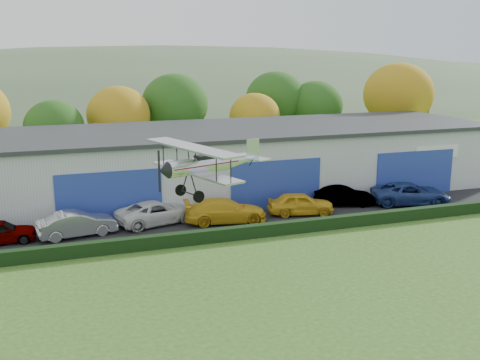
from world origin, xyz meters
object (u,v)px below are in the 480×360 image
object	(u,v)px
car_3	(225,211)
biplane	(207,163)
car_6	(411,194)
car_1	(77,224)
car_5	(344,196)
car_2	(157,212)
car_4	(301,204)
hangar	(249,158)

from	to	relation	value
car_3	biplane	bearing A→B (deg)	165.80
car_3	car_6	distance (m)	14.63
car_1	car_3	distance (m)	9.66
car_5	car_6	size ratio (longest dim) A/B	0.75
car_2	car_4	size ratio (longest dim) A/B	1.19
car_4	biplane	distance (m)	14.77
car_3	car_5	xyz separation A→B (m)	(9.65, 1.09, -0.08)
hangar	car_2	xyz separation A→B (m)	(-9.05, -7.05, -1.84)
biplane	car_3	bearing A→B (deg)	49.21
car_6	biplane	size ratio (longest dim) A/B	0.89
car_3	car_4	distance (m)	5.60
car_3	biplane	distance (m)	11.89
hangar	car_2	distance (m)	11.62
hangar	car_5	xyz separation A→B (m)	(5.01, -7.19, -1.88)
hangar	car_6	bearing A→B (deg)	-40.20
car_2	car_5	size ratio (longest dim) A/B	1.25
biplane	car_1	bearing A→B (deg)	100.78
car_1	car_6	xyz separation A→B (m)	(24.29, -0.37, 0.01)
hangar	car_3	size ratio (longest dim) A/B	7.32
car_3	biplane	xyz separation A→B (m)	(-3.96, -9.83, 5.40)
car_1	biplane	xyz separation A→B (m)	(5.70, -10.03, 5.40)
hangar	car_5	world-z (taller)	hangar
hangar	car_5	distance (m)	8.96
hangar	car_1	distance (m)	16.52
biplane	hangar	bearing A→B (deg)	45.75
car_1	car_4	xyz separation A→B (m)	(15.26, -0.16, -0.01)
hangar	car_4	world-z (taller)	hangar
car_1	car_6	distance (m)	24.29
car_3	car_5	bearing A→B (deg)	-75.81
car_4	car_5	xyz separation A→B (m)	(4.05, 1.05, -0.06)
car_1	biplane	distance (m)	12.74
hangar	car_3	xyz separation A→B (m)	(-4.64, -8.28, -1.80)
car_2	car_5	world-z (taller)	car_2
car_1	biplane	world-z (taller)	biplane
car_4	hangar	bearing A→B (deg)	20.05
car_4	car_2	bearing A→B (deg)	96.64
car_4	biplane	size ratio (longest dim) A/B	0.70
car_2	car_3	bearing A→B (deg)	-120.55
car_1	car_5	distance (m)	19.33
car_2	car_6	world-z (taller)	car_6
car_2	car_4	world-z (taller)	car_4
car_5	biplane	xyz separation A→B (m)	(-13.61, -10.91, 5.47)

